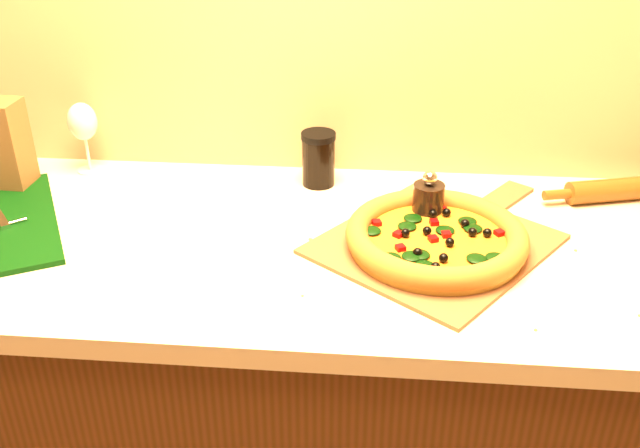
% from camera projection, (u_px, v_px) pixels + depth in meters
% --- Properties ---
extents(cabinet, '(2.80, 0.65, 0.86)m').
position_uv_depth(cabinet, '(310.00, 419.00, 1.60)').
color(cabinet, '#45280E').
rests_on(cabinet, ground).
extents(countertop, '(2.84, 0.68, 0.04)m').
position_uv_depth(countertop, '(309.00, 247.00, 1.38)').
color(countertop, beige).
rests_on(countertop, cabinet).
extents(pizza_peel, '(0.52, 0.55, 0.01)m').
position_uv_depth(pizza_peel, '(439.00, 241.00, 1.35)').
color(pizza_peel, brown).
rests_on(pizza_peel, countertop).
extents(pizza, '(0.34, 0.34, 0.05)m').
position_uv_depth(pizza, '(436.00, 237.00, 1.31)').
color(pizza, '#BD8B2F').
rests_on(pizza, pizza_peel).
extents(bottle_cap, '(0.03, 0.03, 0.01)m').
position_uv_depth(bottle_cap, '(17.00, 238.00, 1.36)').
color(bottle_cap, black).
rests_on(bottle_cap, countertop).
extents(pepper_grinder, '(0.06, 0.06, 0.12)m').
position_uv_depth(pepper_grinder, '(428.00, 203.00, 1.39)').
color(pepper_grinder, black).
rests_on(pepper_grinder, countertop).
extents(rolling_pin, '(0.35, 0.11, 0.05)m').
position_uv_depth(rolling_pin, '(623.00, 189.00, 1.50)').
color(rolling_pin, '#5E3610').
rests_on(rolling_pin, countertop).
extents(wine_glass, '(0.07, 0.07, 0.16)m').
position_uv_depth(wine_glass, '(83.00, 123.00, 1.58)').
color(wine_glass, silver).
rests_on(wine_glass, countertop).
extents(paper_bag, '(0.10, 0.08, 0.20)m').
position_uv_depth(paper_bag, '(2.00, 145.00, 1.52)').
color(paper_bag, brown).
rests_on(paper_bag, countertop).
extents(dark_jar, '(0.07, 0.07, 0.12)m').
position_uv_depth(dark_jar, '(318.00, 159.00, 1.55)').
color(dark_jar, black).
rests_on(dark_jar, countertop).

